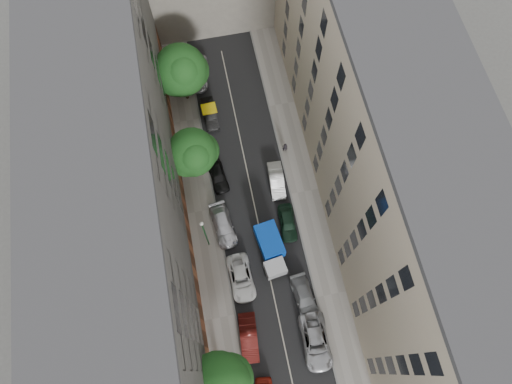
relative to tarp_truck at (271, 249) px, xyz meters
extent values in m
plane|color=#4C4C49|center=(-0.60, 5.73, -1.34)|extent=(120.00, 120.00, 0.00)
cube|color=black|center=(-0.60, 5.73, -1.33)|extent=(8.00, 44.00, 0.02)
cube|color=gray|center=(-6.10, 5.73, -1.26)|extent=(3.00, 44.00, 0.15)
cube|color=gray|center=(4.90, 5.73, -1.26)|extent=(3.00, 44.00, 0.15)
cube|color=#494744|center=(-11.60, 5.73, 8.66)|extent=(8.00, 44.00, 20.00)
cube|color=tan|center=(10.40, 5.73, 8.66)|extent=(8.00, 44.00, 20.00)
cube|color=black|center=(0.00, -0.10, -0.80)|extent=(2.74, 5.48, 0.29)
cube|color=#B9BCBE|center=(0.00, -1.94, 0.07)|extent=(2.14, 1.81, 1.65)
cube|color=blue|center=(0.00, 0.78, 0.22)|extent=(2.60, 3.76, 1.75)
cylinder|color=black|center=(-0.92, -1.94, -0.93)|extent=(0.27, 0.82, 0.82)
cylinder|color=black|center=(0.92, -1.94, -0.93)|extent=(0.27, 0.82, 0.82)
cylinder|color=black|center=(-0.92, 1.46, -0.93)|extent=(0.27, 0.82, 0.82)
cylinder|color=black|center=(0.92, 1.46, -0.93)|extent=(0.27, 0.82, 0.82)
imported|color=#4E120F|center=(-3.74, -7.67, -0.59)|extent=(1.97, 4.68, 1.50)
imported|color=silver|center=(-3.40, -2.07, -0.66)|extent=(2.41, 4.95, 1.35)
imported|color=silver|center=(-4.20, 3.53, -0.63)|extent=(2.53, 5.07, 1.41)
imported|color=black|center=(-3.79, 9.13, -0.65)|extent=(2.10, 4.22, 1.38)
imported|color=black|center=(-3.40, 16.73, -0.64)|extent=(1.64, 4.27, 1.39)
imported|color=#B4B5B9|center=(-3.94, 22.33, -0.63)|extent=(3.04, 5.35, 1.41)
imported|color=#B0B0B5|center=(2.26, -9.27, -0.59)|extent=(2.71, 5.51, 1.51)
imported|color=slate|center=(2.20, -5.07, -0.69)|extent=(2.25, 4.61, 1.29)
imported|color=black|center=(2.30, 2.53, -0.64)|extent=(1.91, 4.18, 1.39)
imported|color=silver|center=(2.20, 7.33, -0.64)|extent=(1.73, 4.30, 1.39)
sphere|color=#1A4F1A|center=(-5.93, -10.76, 3.70)|extent=(4.09, 4.09, 4.09)
cylinder|color=#382619|center=(-5.85, 10.33, -0.10)|extent=(0.36, 0.36, 2.18)
cylinder|color=#382619|center=(-5.85, 10.33, 1.77)|extent=(0.24, 0.24, 1.56)
sphere|color=#1A4F1A|center=(-5.85, 10.33, 3.29)|extent=(4.92, 4.92, 4.92)
sphere|color=#1A4F1A|center=(-4.95, 10.73, 2.55)|extent=(3.69, 3.69, 3.69)
sphere|color=#1A4F1A|center=(-6.55, 9.83, 2.86)|extent=(3.45, 3.45, 3.45)
sphere|color=#1A4F1A|center=(-5.65, 9.53, 4.10)|extent=(3.20, 3.20, 3.20)
cylinder|color=#382619|center=(-5.55, 19.73, 0.05)|extent=(0.36, 0.36, 2.48)
cylinder|color=#382619|center=(-5.55, 19.73, 2.18)|extent=(0.24, 0.24, 1.77)
sphere|color=#1A4F1A|center=(-5.55, 19.73, 3.92)|extent=(5.59, 5.59, 5.59)
sphere|color=#1A4F1A|center=(-4.65, 20.13, 3.07)|extent=(4.19, 4.19, 4.19)
sphere|color=#1A4F1A|center=(-6.25, 19.23, 3.43)|extent=(3.91, 3.91, 3.91)
sphere|color=#1A4F1A|center=(-5.35, 18.93, 4.85)|extent=(3.64, 3.64, 3.64)
cylinder|color=#175325|center=(-5.94, 2.05, 2.19)|extent=(0.14, 0.14, 6.76)
sphere|color=silver|center=(-5.94, 2.05, 5.69)|extent=(0.36, 0.36, 0.36)
imported|color=black|center=(3.90, 10.83, -0.41)|extent=(0.64, 0.50, 1.56)
camera|label=1|loc=(-3.65, -10.60, 43.73)|focal=32.00mm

